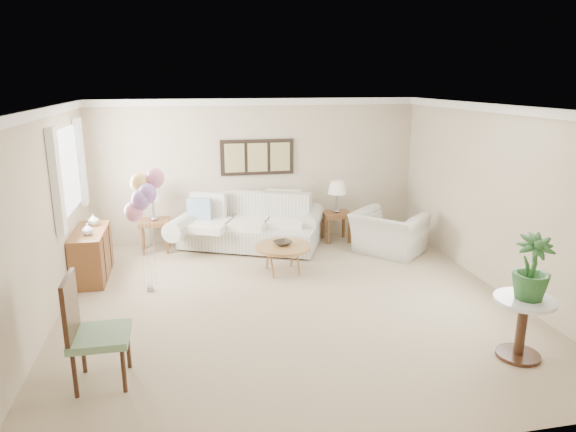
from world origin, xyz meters
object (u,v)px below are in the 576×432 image
object	(u,v)px
coffee_table	(283,248)
armchair	(389,233)
sofa	(249,226)
balloon_cluster	(143,194)
accent_chair	(90,329)

from	to	relation	value
coffee_table	armchair	distance (m)	2.05
sofa	coffee_table	world-z (taller)	sofa
armchair	balloon_cluster	distance (m)	4.21
coffee_table	accent_chair	world-z (taller)	accent_chair
armchair	accent_chair	size ratio (longest dim) A/B	0.98
sofa	coffee_table	bearing A→B (deg)	-75.29
coffee_table	sofa	bearing A→B (deg)	104.71
sofa	accent_chair	bearing A→B (deg)	-117.29
sofa	coffee_table	distance (m)	1.40
coffee_table	armchair	size ratio (longest dim) A/B	0.78
armchair	balloon_cluster	size ratio (longest dim) A/B	0.63
coffee_table	accent_chair	xyz separation A→B (m)	(-2.40, -2.61, 0.19)
coffee_table	balloon_cluster	world-z (taller)	balloon_cluster
sofa	accent_chair	world-z (taller)	accent_chair
sofa	balloon_cluster	distance (m)	2.59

